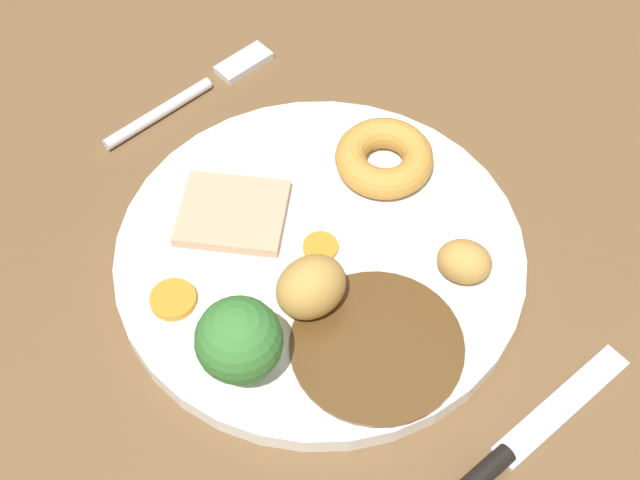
{
  "coord_description": "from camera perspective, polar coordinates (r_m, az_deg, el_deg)",
  "views": [
    {
      "loc": [
        21.65,
        -22.8,
        52.43
      ],
      "look_at": [
        -3.68,
        -0.79,
        6.0
      ],
      "focal_mm": 50.18,
      "sensor_mm": 36.0,
      "label": 1
    }
  ],
  "objects": [
    {
      "name": "fork",
      "position": [
        0.7,
        -8.0,
        9.35
      ],
      "size": [
        2.13,
        15.29,
        0.9
      ],
      "rotation": [
        0.0,
        0.0,
        1.6
      ],
      "color": "silver",
      "rests_on": "dining_table"
    },
    {
      "name": "gravy_pool",
      "position": [
        0.54,
        3.65,
        -6.73
      ],
      "size": [
        10.59,
        10.59,
        0.3
      ],
      "primitive_type": "cylinder",
      "color": "#563819",
      "rests_on": "dinner_plate"
    },
    {
      "name": "dinner_plate",
      "position": [
        0.59,
        0.0,
        -0.97
      ],
      "size": [
        26.79,
        26.79,
        1.4
      ],
      "primitive_type": "cylinder",
      "color": "white",
      "rests_on": "dining_table"
    },
    {
      "name": "knife",
      "position": [
        0.53,
        11.18,
        -13.8
      ],
      "size": [
        1.84,
        18.52,
        1.2
      ],
      "rotation": [
        0.0,
        0.0,
        1.56
      ],
      "color": "black",
      "rests_on": "dining_table"
    },
    {
      "name": "carrot_coin_back",
      "position": [
        0.58,
        0.03,
        -0.45
      ],
      "size": [
        2.3,
        2.3,
        0.42
      ],
      "primitive_type": "cylinder",
      "color": "orange",
      "rests_on": "dinner_plate"
    },
    {
      "name": "carrot_coin_front",
      "position": [
        0.56,
        -9.35,
        -3.76
      ],
      "size": [
        2.91,
        2.91,
        0.52
      ],
      "primitive_type": "cylinder",
      "color": "orange",
      "rests_on": "dinner_plate"
    },
    {
      "name": "dining_table",
      "position": [
        0.6,
        2.9,
        -4.13
      ],
      "size": [
        120.0,
        84.0,
        3.6
      ],
      "primitive_type": "cube",
      "color": "brown",
      "rests_on": "ground"
    },
    {
      "name": "roast_potato_left",
      "position": [
        0.54,
        -0.57,
        -3.01
      ],
      "size": [
        4.12,
        4.88,
        4.06
      ],
      "primitive_type": "ellipsoid",
      "rotation": [
        0.0,
        0.0,
        4.62
      ],
      "color": "#BC8C42",
      "rests_on": "dinner_plate"
    },
    {
      "name": "yorkshire_pudding",
      "position": [
        0.62,
        4.12,
        5.24
      ],
      "size": [
        6.8,
        6.8,
        2.15
      ],
      "primitive_type": "torus",
      "color": "#C68938",
      "rests_on": "dinner_plate"
    },
    {
      "name": "meat_slice_main",
      "position": [
        0.6,
        -5.6,
        1.72
      ],
      "size": [
        9.19,
        9.1,
        0.8
      ],
      "primitive_type": "cube",
      "rotation": [
        0.0,
        0.0,
        0.72
      ],
      "color": "tan",
      "rests_on": "dinner_plate"
    },
    {
      "name": "broccoli_floret",
      "position": [
        0.51,
        -5.27,
        -6.35
      ],
      "size": [
        5.05,
        5.05,
        6.14
      ],
      "color": "#8CB766",
      "rests_on": "dinner_plate"
    },
    {
      "name": "roast_potato_right",
      "position": [
        0.57,
        9.2,
        -1.36
      ],
      "size": [
        4.47,
        4.25,
        2.65
      ],
      "primitive_type": "ellipsoid",
      "rotation": [
        0.0,
        0.0,
        3.67
      ],
      "color": "#BC8C42",
      "rests_on": "dinner_plate"
    }
  ]
}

